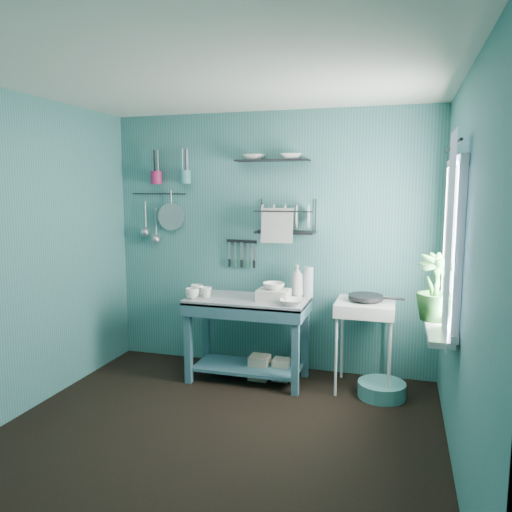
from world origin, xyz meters
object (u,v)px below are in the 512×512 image
(utensil_cup_teal, at_px, (185,177))
(colander, at_px, (171,217))
(soap_bottle, at_px, (297,281))
(mug_right, at_px, (197,290))
(wash_tub, at_px, (274,295))
(potted_plant, at_px, (435,287))
(hotplate_stand, at_px, (364,345))
(work_counter, at_px, (248,339))
(storage_tin_small, at_px, (281,369))
(mug_left, at_px, (192,293))
(utensil_cup_magenta, at_px, (156,178))
(water_bottle, at_px, (308,282))
(frying_pan, at_px, (366,297))
(floor_basin, at_px, (382,390))
(dish_rack, at_px, (286,216))
(storage_tin_large, at_px, (260,367))
(mug_mid, at_px, (206,292))

(utensil_cup_teal, bearing_deg, colander, 170.49)
(soap_bottle, bearing_deg, mug_right, -167.74)
(wash_tub, height_order, potted_plant, potted_plant)
(mug_right, distance_m, wash_tub, 0.75)
(wash_tub, bearing_deg, utensil_cup_teal, 160.01)
(hotplate_stand, xyz_separation_m, potted_plant, (0.52, -0.62, 0.67))
(work_counter, distance_m, storage_tin_small, 0.42)
(mug_left, height_order, utensil_cup_teal, utensil_cup_teal)
(utensil_cup_magenta, bearing_deg, water_bottle, -4.49)
(mug_left, distance_m, frying_pan, 1.55)
(wash_tub, bearing_deg, soap_bottle, 52.31)
(utensil_cup_teal, relative_size, potted_plant, 0.27)
(storage_tin_small, xyz_separation_m, floor_basin, (0.92, -0.14, -0.04))
(frying_pan, height_order, dish_rack, dish_rack)
(mug_left, bearing_deg, hotplate_stand, 8.83)
(colander, bearing_deg, storage_tin_large, -17.48)
(mug_right, distance_m, utensil_cup_teal, 1.14)
(water_bottle, bearing_deg, potted_plant, -35.79)
(soap_bottle, bearing_deg, potted_plant, -32.67)
(mug_left, bearing_deg, soap_bottle, 21.80)
(frying_pan, relative_size, dish_rack, 0.55)
(mug_mid, height_order, utensil_cup_magenta, utensil_cup_magenta)
(mug_left, relative_size, colander, 0.44)
(mug_right, bearing_deg, frying_pan, 2.88)
(work_counter, height_order, mug_left, mug_left)
(soap_bottle, bearing_deg, colander, 172.63)
(hotplate_stand, bearing_deg, water_bottle, 159.69)
(mug_mid, bearing_deg, storage_tin_large, 12.91)
(wash_tub, xyz_separation_m, hotplate_stand, (0.80, 0.10, -0.43))
(mug_left, xyz_separation_m, utensil_cup_teal, (-0.27, 0.51, 1.06))
(mug_mid, height_order, floor_basin, mug_mid)
(soap_bottle, distance_m, colander, 1.47)
(wash_tub, height_order, storage_tin_large, wash_tub)
(soap_bottle, xyz_separation_m, colander, (-1.35, 0.18, 0.56))
(utensil_cup_magenta, distance_m, floor_basin, 2.95)
(storage_tin_large, bearing_deg, wash_tub, -25.02)
(work_counter, xyz_separation_m, potted_plant, (1.58, -0.54, 0.68))
(frying_pan, bearing_deg, utensil_cup_magenta, 172.83)
(work_counter, relative_size, floor_basin, 2.70)
(frying_pan, distance_m, utensil_cup_magenta, 2.38)
(utensil_cup_magenta, height_order, utensil_cup_teal, utensil_cup_teal)
(mug_left, xyz_separation_m, colander, (-0.45, 0.54, 0.66))
(mug_right, xyz_separation_m, hotplate_stand, (1.55, 0.08, -0.42))
(hotplate_stand, bearing_deg, utensil_cup_teal, 166.24)
(soap_bottle, bearing_deg, utensil_cup_magenta, 174.45)
(soap_bottle, distance_m, floor_basin, 1.20)
(frying_pan, bearing_deg, mug_left, -171.17)
(work_counter, relative_size, frying_pan, 3.65)
(potted_plant, bearing_deg, water_bottle, 144.21)
(potted_plant, bearing_deg, work_counter, 161.05)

